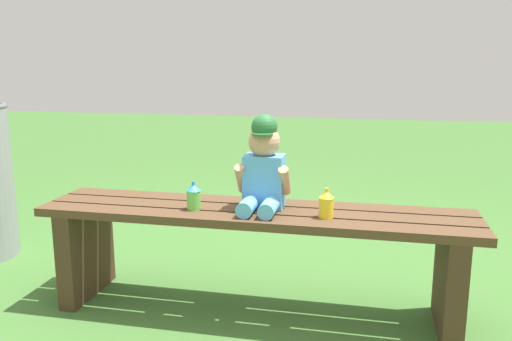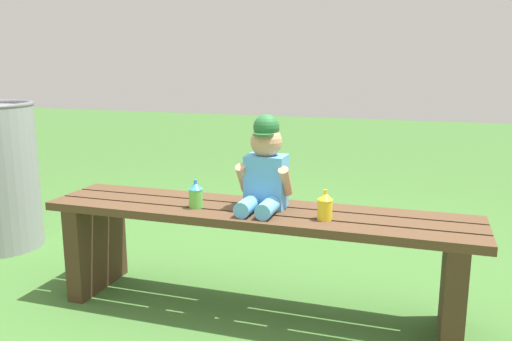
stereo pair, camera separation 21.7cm
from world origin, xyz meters
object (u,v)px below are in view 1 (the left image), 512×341
(sippy_cup_right, at_px, (326,204))
(sippy_cup_left, at_px, (194,196))
(park_bench, at_px, (255,240))
(child_figure, at_px, (263,168))

(sippy_cup_right, bearing_deg, sippy_cup_left, 180.00)
(sippy_cup_left, height_order, sippy_cup_right, same)
(park_bench, distance_m, child_figure, 0.32)
(sippy_cup_left, bearing_deg, child_figure, 16.09)
(sippy_cup_right, bearing_deg, child_figure, 163.36)
(sippy_cup_left, xyz_separation_m, sippy_cup_right, (0.56, 0.00, 0.00))
(park_bench, relative_size, sippy_cup_right, 15.08)
(sippy_cup_right, bearing_deg, park_bench, 168.84)
(child_figure, height_order, sippy_cup_right, child_figure)
(child_figure, bearing_deg, sippy_cup_left, -163.91)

